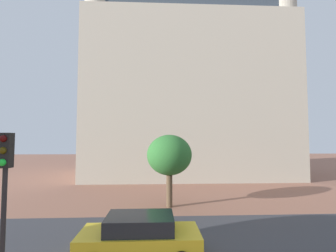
# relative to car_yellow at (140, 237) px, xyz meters

# --- Properties ---
(ground_plane) EXTENTS (120.00, 120.00, 0.00)m
(ground_plane) POSITION_rel_car_yellow_xyz_m (1.17, 4.28, -0.74)
(ground_plane) COLOR #93604C
(street_asphalt_strip) EXTENTS (120.00, 6.52, 0.00)m
(street_asphalt_strip) POSITION_rel_car_yellow_xyz_m (1.17, 1.43, -0.74)
(street_asphalt_strip) COLOR #38383D
(street_asphalt_strip) RESTS_ON ground_plane
(landmark_building) EXTENTS (23.81, 12.82, 39.66)m
(landmark_building) POSITION_rel_car_yellow_xyz_m (4.17, 20.67, 10.79)
(landmark_building) COLOR #B2A893
(landmark_building) RESTS_ON ground_plane
(car_yellow) EXTENTS (4.47, 2.11, 1.55)m
(car_yellow) POSITION_rel_car_yellow_xyz_m (0.00, 0.00, 0.00)
(car_yellow) COLOR gold
(car_yellow) RESTS_ON ground_plane
(traffic_light_pole) EXTENTS (0.28, 0.34, 4.56)m
(traffic_light_pole) POSITION_rel_car_yellow_xyz_m (-3.25, -2.83, 2.45)
(traffic_light_pole) COLOR black
(traffic_light_pole) RESTS_ON ground_plane
(tree_curb_far) EXTENTS (2.96, 2.96, 4.72)m
(tree_curb_far) POSITION_rel_car_yellow_xyz_m (1.45, 6.58, 2.61)
(tree_curb_far) COLOR brown
(tree_curb_far) RESTS_ON ground_plane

